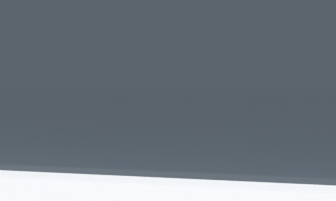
# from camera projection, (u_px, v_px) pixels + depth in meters

# --- Properties ---
(parking_meter) EXTENTS (0.16, 0.17, 1.54)m
(parking_meter) POSITION_uv_depth(u_px,v_px,m) (225.00, 97.00, 3.65)
(parking_meter) COLOR slate
(parking_meter) RESTS_ON sidewalk_curb
(pedestrian_at_meter) EXTENTS (0.69, 0.47, 1.67)m
(pedestrian_at_meter) POSITION_uv_depth(u_px,v_px,m) (150.00, 117.00, 3.93)
(pedestrian_at_meter) COLOR slate
(pedestrian_at_meter) RESTS_ON sidewalk_curb
(background_railing) EXTENTS (24.06, 0.06, 1.04)m
(background_railing) POSITION_uv_depth(u_px,v_px,m) (285.00, 122.00, 6.16)
(background_railing) COLOR #1E602D
(background_railing) RESTS_ON sidewalk_curb
(backdrop_wall) EXTENTS (32.00, 0.50, 3.71)m
(backdrop_wall) POSITION_uv_depth(u_px,v_px,m) (301.00, 48.00, 9.61)
(backdrop_wall) COLOR #ADA38E
(backdrop_wall) RESTS_ON ground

